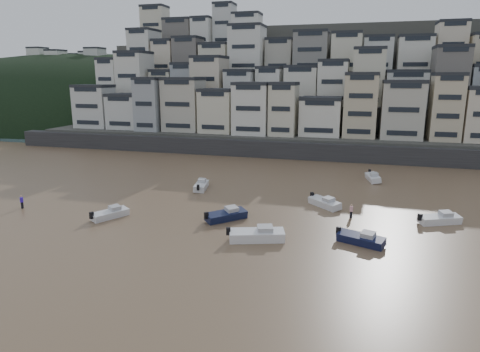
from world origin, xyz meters
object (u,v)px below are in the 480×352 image
(boat_i, at_px, (373,177))
(boat_d, at_px, (440,218))
(boat_f, at_px, (201,184))
(boat_a, at_px, (257,233))
(person_blue, at_px, (22,202))
(boat_c, at_px, (226,214))
(boat_b, at_px, (361,238))
(boat_j, at_px, (110,213))
(person_pink, at_px, (351,211))
(boat_e, at_px, (325,202))

(boat_i, bearing_deg, boat_d, 8.02)
(boat_i, height_order, boat_f, boat_f)
(boat_a, bearing_deg, person_blue, 156.81)
(boat_c, relative_size, boat_f, 1.03)
(boat_d, distance_m, boat_i, 20.97)
(boat_b, height_order, person_blue, person_blue)
(boat_j, distance_m, boat_a, 19.13)
(boat_f, bearing_deg, boat_a, -154.95)
(boat_d, height_order, boat_f, boat_f)
(boat_j, height_order, person_pink, person_pink)
(boat_i, distance_m, boat_c, 30.70)
(boat_b, bearing_deg, boat_i, 107.45)
(boat_b, distance_m, person_pink, 8.47)
(boat_c, xyz_separation_m, boat_f, (-8.08, 12.68, -0.02))
(person_pink, bearing_deg, boat_d, 3.84)
(boat_e, height_order, boat_f, boat_f)
(boat_i, bearing_deg, boat_e, -32.97)
(boat_f, bearing_deg, boat_j, 148.88)
(boat_j, bearing_deg, person_blue, 116.56)
(boat_a, relative_size, boat_c, 1.12)
(boat_c, bearing_deg, boat_e, -8.93)
(boat_f, height_order, boat_b, boat_f)
(person_pink, bearing_deg, boat_a, -131.60)
(boat_j, height_order, boat_a, boat_a)
(boat_i, xyz_separation_m, boat_f, (-25.34, -12.71, 0.01))
(boat_b, bearing_deg, boat_d, 66.40)
(boat_a, relative_size, boat_b, 1.20)
(boat_j, bearing_deg, boat_e, -36.61)
(boat_b, xyz_separation_m, person_pink, (-1.24, 8.38, 0.15))
(boat_d, relative_size, boat_c, 0.95)
(boat_j, distance_m, boat_b, 29.52)
(person_pink, bearing_deg, boat_e, 133.97)
(boat_b, bearing_deg, boat_c, -171.46)
(boat_i, distance_m, boat_b, 28.79)
(boat_e, bearing_deg, boat_a, -68.69)
(boat_a, xyz_separation_m, boat_b, (10.52, 2.07, -0.15))
(boat_e, distance_m, boat_c, 13.92)
(boat_e, bearing_deg, person_blue, -119.64)
(boat_e, bearing_deg, boat_d, 31.12)
(boat_j, distance_m, boat_d, 39.34)
(boat_j, height_order, boat_e, boat_e)
(boat_f, bearing_deg, boat_i, -74.43)
(boat_i, bearing_deg, boat_j, -59.57)
(boat_a, xyz_separation_m, boat_f, (-13.21, 18.11, -0.11))
(boat_d, height_order, boat_c, boat_c)
(boat_i, bearing_deg, boat_b, -15.29)
(boat_j, bearing_deg, boat_i, -19.63)
(boat_a, bearing_deg, boat_d, 11.28)
(boat_e, bearing_deg, boat_i, 112.62)
(boat_b, bearing_deg, person_pink, 119.07)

